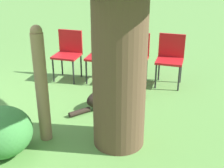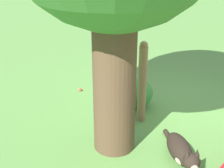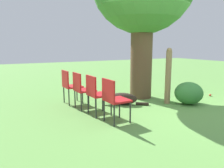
{
  "view_description": "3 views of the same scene",
  "coord_description": "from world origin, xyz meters",
  "px_view_note": "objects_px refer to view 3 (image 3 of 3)",
  "views": [
    {
      "loc": [
        3.03,
        2.08,
        2.15
      ],
      "look_at": [
        -0.82,
        0.75,
        0.4
      ],
      "focal_mm": 50.0,
      "sensor_mm": 36.0,
      "label": 1
    },
    {
      "loc": [
        -2.83,
        3.92,
        2.76
      ],
      "look_at": [
        -0.05,
        1.17,
        1.04
      ],
      "focal_mm": 50.0,
      "sensor_mm": 36.0,
      "label": 2
    },
    {
      "loc": [
        -3.64,
        -3.92,
        1.48
      ],
      "look_at": [
        -1.28,
        0.52,
        0.58
      ],
      "focal_mm": 35.0,
      "sensor_mm": 36.0,
      "label": 3
    }
  ],
  "objects_px": {
    "red_chair_2": "(82,88)",
    "red_chair_0": "(114,97)",
    "fence_post": "(168,76)",
    "red_chair_3": "(70,84)",
    "red_chair_1": "(96,92)",
    "tennis_ball": "(210,95)",
    "dog": "(119,98)"
  },
  "relations": [
    {
      "from": "red_chair_2",
      "to": "red_chair_0",
      "type": "bearing_deg",
      "value": -82.74
    },
    {
      "from": "fence_post",
      "to": "red_chair_3",
      "type": "xyz_separation_m",
      "value": [
        -2.22,
        1.14,
        -0.21
      ]
    },
    {
      "from": "red_chair_1",
      "to": "tennis_ball",
      "type": "xyz_separation_m",
      "value": [
        3.67,
        0.03,
        -0.47
      ]
    },
    {
      "from": "red_chair_0",
      "to": "red_chair_2",
      "type": "height_order",
      "value": "same"
    },
    {
      "from": "red_chair_1",
      "to": "red_chair_3",
      "type": "distance_m",
      "value": 1.19
    },
    {
      "from": "fence_post",
      "to": "tennis_ball",
      "type": "distance_m",
      "value": 1.79
    },
    {
      "from": "red_chair_3",
      "to": "tennis_ball",
      "type": "height_order",
      "value": "red_chair_3"
    },
    {
      "from": "red_chair_0",
      "to": "red_chair_2",
      "type": "xyz_separation_m",
      "value": [
        -0.21,
        1.17,
        0.0
      ]
    },
    {
      "from": "red_chair_3",
      "to": "tennis_ball",
      "type": "distance_m",
      "value": 4.07
    },
    {
      "from": "fence_post",
      "to": "red_chair_0",
      "type": "relative_size",
      "value": 1.65
    },
    {
      "from": "red_chair_0",
      "to": "tennis_ball",
      "type": "relative_size",
      "value": 12.62
    },
    {
      "from": "fence_post",
      "to": "tennis_ball",
      "type": "relative_size",
      "value": 20.83
    },
    {
      "from": "red_chair_3",
      "to": "tennis_ball",
      "type": "xyz_separation_m",
      "value": [
        3.87,
        -1.14,
        -0.47
      ]
    },
    {
      "from": "dog",
      "to": "red_chair_3",
      "type": "distance_m",
      "value": 1.3
    },
    {
      "from": "red_chair_3",
      "to": "red_chair_1",
      "type": "bearing_deg",
      "value": -82.74
    },
    {
      "from": "red_chair_2",
      "to": "red_chair_1",
      "type": "bearing_deg",
      "value": -82.74
    },
    {
      "from": "red_chair_0",
      "to": "red_chair_1",
      "type": "height_order",
      "value": "same"
    },
    {
      "from": "red_chair_0",
      "to": "red_chair_3",
      "type": "height_order",
      "value": "same"
    },
    {
      "from": "red_chair_2",
      "to": "red_chair_3",
      "type": "bearing_deg",
      "value": 97.26
    },
    {
      "from": "red_chair_1",
      "to": "red_chair_2",
      "type": "bearing_deg",
      "value": 97.26
    },
    {
      "from": "red_chair_1",
      "to": "tennis_ball",
      "type": "relative_size",
      "value": 12.62
    },
    {
      "from": "fence_post",
      "to": "red_chair_0",
      "type": "xyz_separation_m",
      "value": [
        -1.9,
        -0.61,
        -0.21
      ]
    },
    {
      "from": "red_chair_2",
      "to": "tennis_ball",
      "type": "bearing_deg",
      "value": -11.14
    },
    {
      "from": "dog",
      "to": "red_chair_2",
      "type": "relative_size",
      "value": 1.24
    },
    {
      "from": "red_chair_0",
      "to": "red_chair_1",
      "type": "bearing_deg",
      "value": 97.26
    },
    {
      "from": "fence_post",
      "to": "tennis_ball",
      "type": "bearing_deg",
      "value": 0.1
    },
    {
      "from": "red_chair_0",
      "to": "red_chair_2",
      "type": "bearing_deg",
      "value": 97.26
    },
    {
      "from": "fence_post",
      "to": "red_chair_3",
      "type": "distance_m",
      "value": 2.5
    },
    {
      "from": "dog",
      "to": "red_chair_0",
      "type": "distance_m",
      "value": 1.38
    },
    {
      "from": "tennis_ball",
      "to": "red_chair_1",
      "type": "bearing_deg",
      "value": -179.49
    },
    {
      "from": "red_chair_0",
      "to": "red_chair_2",
      "type": "distance_m",
      "value": 1.19
    },
    {
      "from": "fence_post",
      "to": "red_chair_0",
      "type": "bearing_deg",
      "value": -162.12
    }
  ]
}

